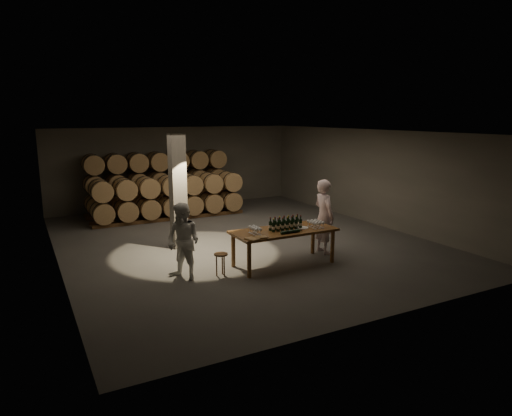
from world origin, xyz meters
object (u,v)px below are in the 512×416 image
bottle_cluster (286,225)px  plate (303,228)px  stool (221,258)px  tasting_table (284,234)px  notebook_near (261,237)px  person_man (324,216)px  person_woman (183,242)px

bottle_cluster → plate: size_ratio=3.06×
stool → plate: bearing=-2.0°
stool → tasting_table: bearing=0.1°
bottle_cluster → plate: 0.47m
notebook_near → person_man: bearing=31.2°
notebook_near → person_man: person_man is taller
stool → person_woman: (-0.83, 0.20, 0.44)m
stool → person_woman: person_woman is taller
tasting_table → plate: (0.51, -0.08, 0.11)m
plate → notebook_near: size_ratio=1.05×
person_woman → bottle_cluster: bearing=54.3°
person_man → person_woman: 4.01m
tasting_table → person_woman: (-2.53, 0.20, 0.08)m
person_man → person_woman: bearing=93.2°
plate → person_woman: bearing=174.8°
bottle_cluster → person_woman: size_ratio=0.49×
plate → person_man: bearing=24.9°
plate → notebook_near: notebook_near is taller
stool → person_woman: size_ratio=0.30×
notebook_near → tasting_table: bearing=37.9°
notebook_near → person_man: (2.35, 0.77, 0.09)m
person_man → plate: bearing=115.6°
tasting_table → stool: tasting_table is taller
person_man → person_woman: size_ratio=1.14×
tasting_table → stool: (-1.70, -0.00, -0.36)m
plate → bottle_cluster: bearing=169.4°
person_woman → plate: bearing=53.3°
tasting_table → person_woman: size_ratio=1.48×
person_man → tasting_table: bearing=104.7°
notebook_near → stool: bearing=167.4°
plate → stool: (-2.20, 0.08, -0.47)m
person_man → person_woman: (-4.01, -0.18, -0.13)m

